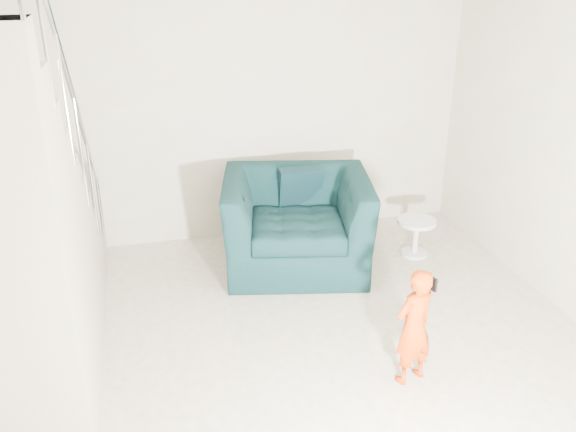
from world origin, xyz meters
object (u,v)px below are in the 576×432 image
(side_table, at_px, (416,231))
(armchair, at_px, (296,222))
(toddler, at_px, (414,327))
(staircase, at_px, (12,270))

(side_table, bearing_deg, armchair, 175.00)
(toddler, distance_m, side_table, 2.12)
(toddler, xyz_separation_m, side_table, (0.93, 1.89, -0.20))
(toddler, height_order, staircase, staircase)
(armchair, relative_size, staircase, 0.40)
(toddler, relative_size, staircase, 0.26)
(toddler, bearing_deg, staircase, -33.32)
(armchair, distance_m, staircase, 2.79)
(armchair, bearing_deg, side_table, 7.14)
(staircase, bearing_deg, side_table, 18.17)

